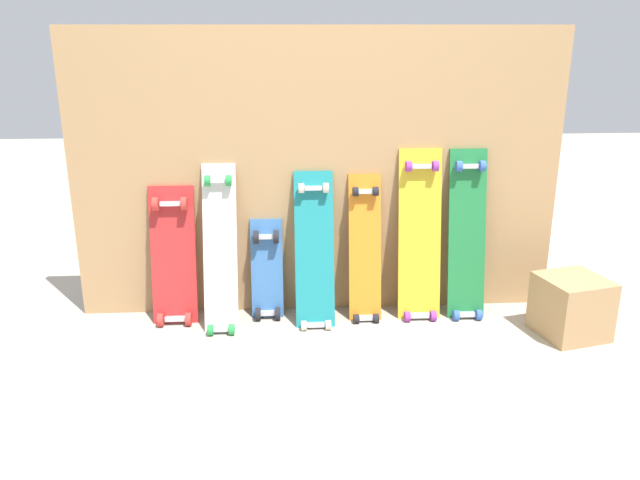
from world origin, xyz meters
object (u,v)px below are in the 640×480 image
(wooden_crate, at_px, (571,307))
(skateboard_white, at_px, (220,255))
(skateboard_red, at_px, (173,261))
(skateboard_blue, at_px, (267,275))
(skateboard_yellow, at_px, (420,241))
(skateboard_teal, at_px, (314,257))
(skateboard_orange, at_px, (365,255))
(skateboard_green, at_px, (467,241))

(wooden_crate, bearing_deg, skateboard_white, 172.03)
(wooden_crate, bearing_deg, skateboard_red, 171.23)
(skateboard_blue, bearing_deg, skateboard_yellow, -1.79)
(skateboard_teal, height_order, wooden_crate, skateboard_teal)
(skateboard_red, bearing_deg, skateboard_orange, -0.66)
(skateboard_white, bearing_deg, skateboard_yellow, 3.10)
(skateboard_white, distance_m, skateboard_blue, 0.29)
(skateboard_red, relative_size, skateboard_blue, 1.32)
(skateboard_teal, relative_size, skateboard_green, 0.89)
(skateboard_teal, height_order, skateboard_orange, skateboard_teal)
(skateboard_white, bearing_deg, skateboard_blue, 19.27)
(skateboard_white, height_order, skateboard_orange, skateboard_white)
(skateboard_red, xyz_separation_m, wooden_crate, (2.01, -0.31, -0.17))
(skateboard_white, relative_size, skateboard_blue, 1.53)
(skateboard_blue, xyz_separation_m, skateboard_yellow, (0.81, -0.03, 0.18))
(skateboard_orange, height_order, wooden_crate, skateboard_orange)
(skateboard_white, bearing_deg, wooden_crate, -7.97)
(skateboard_yellow, distance_m, wooden_crate, 0.82)
(skateboard_white, bearing_deg, skateboard_green, 2.38)
(skateboard_teal, bearing_deg, wooden_crate, -11.60)
(skateboard_red, bearing_deg, skateboard_white, -14.29)
(skateboard_white, distance_m, skateboard_orange, 0.75)
(skateboard_yellow, xyz_separation_m, wooden_crate, (0.72, -0.30, -0.26))
(skateboard_teal, bearing_deg, skateboard_orange, 7.76)
(skateboard_blue, height_order, wooden_crate, skateboard_blue)
(skateboard_orange, distance_m, wooden_crate, 1.07)
(skateboard_red, bearing_deg, wooden_crate, -8.77)
(skateboard_teal, xyz_separation_m, wooden_crate, (1.28, -0.26, -0.20))
(skateboard_teal, bearing_deg, skateboard_green, 2.69)
(skateboard_orange, bearing_deg, skateboard_red, 179.34)
(skateboard_orange, bearing_deg, skateboard_yellow, 0.85)
(skateboard_red, height_order, skateboard_green, skateboard_green)
(skateboard_green, bearing_deg, skateboard_white, -177.62)
(skateboard_white, height_order, skateboard_green, skateboard_green)
(skateboard_yellow, relative_size, wooden_crate, 3.16)
(skateboard_blue, relative_size, skateboard_teal, 0.69)
(skateboard_red, relative_size, skateboard_orange, 0.93)
(skateboard_white, relative_size, skateboard_yellow, 0.93)
(skateboard_teal, xyz_separation_m, skateboard_orange, (0.27, 0.04, -0.01))
(skateboard_teal, distance_m, skateboard_yellow, 0.56)
(skateboard_white, relative_size, skateboard_green, 0.94)
(skateboard_white, xyz_separation_m, skateboard_orange, (0.75, 0.05, -0.03))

